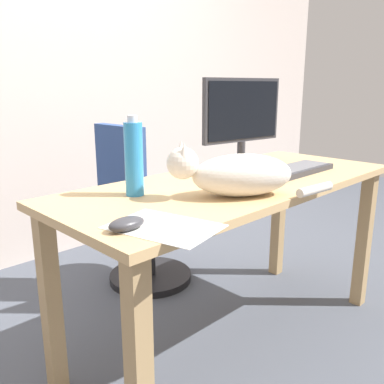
% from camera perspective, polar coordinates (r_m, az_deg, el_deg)
% --- Properties ---
extents(ground_plane, '(8.00, 8.00, 0.00)m').
position_cam_1_polar(ground_plane, '(2.02, 5.63, -19.49)').
color(ground_plane, '#474C56').
extents(back_wall, '(6.00, 0.04, 2.60)m').
position_cam_1_polar(back_wall, '(2.89, -18.63, 17.25)').
color(back_wall, beige).
rests_on(back_wall, ground_plane).
extents(desk, '(1.57, 0.64, 0.75)m').
position_cam_1_polar(desk, '(1.74, 6.15, -1.89)').
color(desk, tan).
rests_on(desk, ground_plane).
extents(office_chair, '(0.48, 0.48, 0.93)m').
position_cam_1_polar(office_chair, '(2.35, -6.90, -3.48)').
color(office_chair, black).
rests_on(office_chair, ground_plane).
extents(monitor, '(0.48, 0.20, 0.41)m').
position_cam_1_polar(monitor, '(2.03, 6.97, 10.08)').
color(monitor, '#333338').
rests_on(monitor, desk).
extents(keyboard, '(0.44, 0.15, 0.03)m').
position_cam_1_polar(keyboard, '(1.90, 13.93, 2.97)').
color(keyboard, '#333338').
rests_on(keyboard, desk).
extents(cat, '(0.52, 0.38, 0.20)m').
position_cam_1_polar(cat, '(1.45, 6.13, 2.54)').
color(cat, silver).
rests_on(cat, desk).
extents(computer_mouse, '(0.11, 0.06, 0.04)m').
position_cam_1_polar(computer_mouse, '(1.13, -9.04, -4.36)').
color(computer_mouse, '#333338').
rests_on(computer_mouse, desk).
extents(paper_sheet, '(0.27, 0.34, 0.00)m').
position_cam_1_polar(paper_sheet, '(1.15, -3.87, -4.81)').
color(paper_sheet, white).
rests_on(paper_sheet, desk).
extents(water_bottle, '(0.07, 0.07, 0.28)m').
position_cam_1_polar(water_bottle, '(1.46, -8.04, 4.63)').
color(water_bottle, '#2D8CD1').
rests_on(water_bottle, desk).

